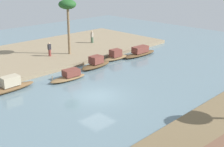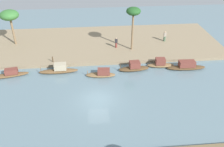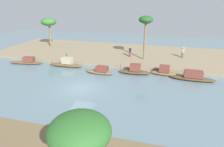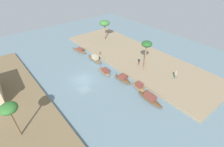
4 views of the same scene
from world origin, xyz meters
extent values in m
plane|color=slate|center=(0.00, 0.00, 0.00)|extent=(70.90, 70.90, 0.00)
cube|color=#937F60|center=(0.00, -14.77, 0.22)|extent=(41.35, 14.05, 0.44)
ellipsoid|color=brown|center=(-12.52, -5.71, 0.23)|extent=(5.42, 1.41, 0.47)
cube|color=brown|center=(-12.51, -5.71, 0.86)|extent=(2.21, 1.13, 0.79)
ellipsoid|color=brown|center=(-0.55, -4.95, 0.20)|extent=(4.01, 1.55, 0.40)
cube|color=brown|center=(-0.96, -4.91, 0.72)|extent=(1.67, 1.20, 0.64)
cylinder|color=brown|center=(1.18, -5.08, 0.60)|extent=(0.07, 0.07, 0.49)
ellipsoid|color=brown|center=(-9.13, -6.68, 0.22)|extent=(3.91, 1.43, 0.45)
cube|color=brown|center=(-9.04, -6.68, 0.87)|extent=(1.38, 1.10, 0.85)
ellipsoid|color=brown|center=(-5.19, -6.01, 0.26)|extent=(4.34, 1.48, 0.53)
cube|color=brown|center=(-5.26, -6.01, 0.94)|extent=(1.46, 1.16, 0.82)
cylinder|color=brown|center=(-3.31, -5.90, 0.79)|extent=(0.07, 0.07, 0.63)
ellipsoid|color=brown|center=(11.69, -5.89, 0.20)|extent=(5.43, 1.99, 0.41)
cube|color=brown|center=(11.17, -5.98, 0.75)|extent=(1.74, 1.16, 0.69)
ellipsoid|color=brown|center=(5.11, -6.27, 0.27)|extent=(5.27, 1.16, 0.54)
cube|color=tan|center=(4.80, -6.27, 0.98)|extent=(1.62, 0.99, 0.88)
cylinder|color=brown|center=(7.42, -6.21, 0.77)|extent=(0.07, 0.07, 0.57)
cylinder|color=brown|center=(-3.39, -12.43, 0.85)|extent=(0.34, 0.34, 0.82)
cube|color=#232328|center=(-3.39, -12.43, 1.59)|extent=(0.42, 0.25, 0.65)
sphere|color=tan|center=(-3.39, -12.43, 2.03)|extent=(0.22, 0.22, 0.22)
cylinder|color=#4C664C|center=(-11.73, -14.15, 0.87)|extent=(0.47, 0.47, 0.85)
cube|color=gray|center=(-11.73, -14.15, 1.63)|extent=(0.46, 0.33, 0.67)
sphere|color=tan|center=(-11.73, -14.15, 2.08)|extent=(0.23, 0.23, 0.23)
cylinder|color=#4C3823|center=(6.09, -8.57, 0.87)|extent=(0.14, 0.14, 0.85)
cylinder|color=#7F6647|center=(-5.75, -11.56, 3.28)|extent=(0.30, 0.37, 5.68)
ellipsoid|color=#235623|center=(-5.75, -11.56, 6.55)|extent=(2.12, 2.12, 1.17)
cylinder|color=#7F6647|center=(12.96, -15.33, 2.57)|extent=(0.33, 0.49, 4.27)
ellipsoid|color=#387533|center=(12.96, -15.33, 5.28)|extent=(2.88, 2.88, 1.58)
camera|label=1|loc=(15.62, 17.70, 10.25)|focal=47.22mm
camera|label=2|loc=(0.27, 21.20, 17.07)|focal=37.56mm
camera|label=3|loc=(-8.78, 18.76, 9.71)|focal=31.76mm
camera|label=4|loc=(-26.04, 13.64, 20.71)|focal=28.21mm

